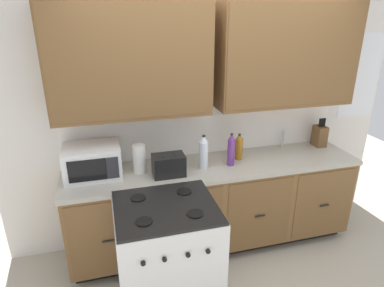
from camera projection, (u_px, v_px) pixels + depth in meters
name	position (u px, v px, depth m)	size (l,w,h in m)	color
ground_plane	(223.00, 262.00, 3.24)	(8.00, 8.00, 0.00)	#B2A893
wall_unit	(211.00, 83.00, 3.08)	(3.98, 0.40, 2.48)	white
counter_run	(214.00, 205.00, 3.34)	(2.81, 0.64, 0.91)	black
stove_range	(167.00, 257.00, 2.63)	(0.76, 0.68, 0.95)	white
microwave	(93.00, 161.00, 2.91)	(0.48, 0.37, 0.28)	white
toaster	(169.00, 165.00, 2.94)	(0.28, 0.18, 0.19)	black
knife_block	(320.00, 136.00, 3.57)	(0.11, 0.14, 0.31)	brown
sink_faucet	(283.00, 139.00, 3.52)	(0.02, 0.02, 0.20)	#B2B5BA
paper_towel_roll	(139.00, 159.00, 2.98)	(0.12, 0.12, 0.26)	white
bottle_violet	(231.00, 150.00, 3.11)	(0.07, 0.07, 0.32)	#663384
bottle_amber	(239.00, 147.00, 3.25)	(0.07, 0.07, 0.26)	#9E6619
bottle_clear	(204.00, 152.00, 3.04)	(0.08, 0.08, 0.33)	silver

